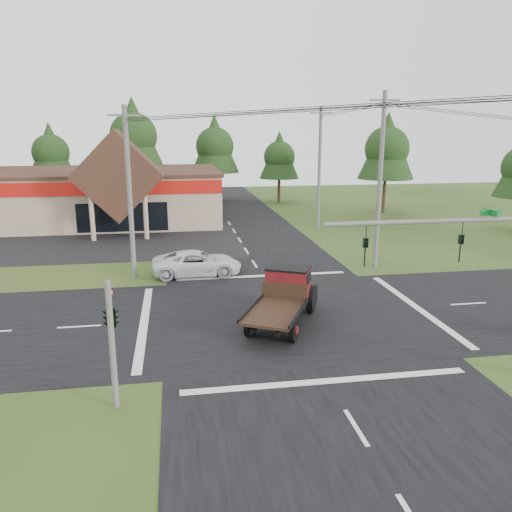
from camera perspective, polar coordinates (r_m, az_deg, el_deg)
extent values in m
plane|color=#294317|center=(25.33, 3.43, -6.74)|extent=(120.00, 120.00, 0.00)
cube|color=black|center=(25.32, 3.43, -6.72)|extent=(12.00, 120.00, 0.02)
cube|color=black|center=(25.32, 3.43, -6.71)|extent=(120.00, 12.00, 0.02)
cube|color=black|center=(43.90, -20.50, 1.37)|extent=(28.00, 14.00, 0.02)
cube|color=tan|center=(54.54, -20.65, 6.33)|extent=(30.00, 15.00, 5.00)
cube|color=#3A1F18|center=(54.30, -20.88, 8.99)|extent=(30.40, 15.40, 0.30)
cube|color=#9C110C|center=(47.03, -22.55, 7.03)|extent=(30.00, 0.12, 1.20)
cube|color=#3A1F18|center=(44.98, -15.43, 8.86)|extent=(7.78, 4.00, 7.78)
cylinder|color=tan|center=(43.99, -18.23, 4.22)|extent=(0.40, 0.40, 4.00)
cylinder|color=tan|center=(43.52, -12.49, 4.49)|extent=(0.40, 0.40, 4.00)
cube|color=black|center=(46.41, -15.00, 4.30)|extent=(8.00, 0.08, 2.60)
cylinder|color=#595651|center=(18.14, 19.92, 3.76)|extent=(8.00, 0.16, 0.16)
imported|color=black|center=(18.83, 22.34, 0.78)|extent=(0.16, 0.20, 1.00)
imported|color=black|center=(17.27, 12.37, 0.40)|extent=(0.16, 0.20, 1.00)
cube|color=#0C6626|center=(19.15, 25.24, 4.52)|extent=(0.80, 0.04, 0.22)
cylinder|color=#595651|center=(17.14, -16.12, -9.84)|extent=(0.20, 0.20, 4.40)
imported|color=black|center=(16.79, -16.39, -4.87)|extent=(0.53, 2.48, 1.00)
sphere|color=#FF0C0C|center=(16.87, -16.38, -4.06)|extent=(0.18, 0.18, 0.18)
cylinder|color=#595651|center=(31.42, -14.24, 6.81)|extent=(0.30, 0.30, 10.50)
cube|color=#595651|center=(31.22, -14.77, 15.30)|extent=(2.00, 0.12, 0.12)
cylinder|color=#595651|center=(33.96, 13.97, 8.19)|extent=(0.30, 0.30, 11.50)
cube|color=#595651|center=(33.86, 14.50, 16.88)|extent=(2.00, 0.12, 0.12)
cylinder|color=#595651|center=(47.12, 7.25, 9.83)|extent=(0.30, 0.30, 11.20)
cube|color=#595651|center=(47.03, 7.44, 15.91)|extent=(2.00, 0.12, 0.12)
cylinder|color=#332316|center=(67.12, -22.03, 6.85)|extent=(0.36, 0.36, 3.50)
cone|color=black|center=(66.76, -22.43, 11.15)|extent=(5.60, 5.60, 6.60)
sphere|color=black|center=(66.77, -22.41, 10.89)|extent=(4.40, 4.40, 4.40)
cylinder|color=#332316|center=(64.61, -13.52, 7.71)|extent=(0.36, 0.36, 4.55)
cone|color=black|center=(64.26, -13.86, 13.53)|extent=(7.28, 7.28, 8.58)
sphere|color=black|center=(64.26, -13.84, 13.18)|extent=(5.72, 5.72, 5.72)
cylinder|color=#332316|center=(65.68, -4.63, 7.84)|extent=(0.36, 0.36, 3.85)
cone|color=black|center=(65.32, -4.73, 12.69)|extent=(6.16, 6.16, 7.26)
sphere|color=black|center=(65.33, -4.73, 12.40)|extent=(4.84, 4.84, 4.84)
cylinder|color=#332316|center=(64.89, 2.64, 7.48)|extent=(0.36, 0.36, 3.15)
cone|color=black|center=(64.53, 2.68, 11.50)|extent=(5.04, 5.04, 5.94)
sphere|color=black|center=(64.55, 2.68, 11.26)|extent=(3.96, 3.96, 3.96)
cylinder|color=#332316|center=(58.40, 14.42, 6.67)|extent=(0.36, 0.36, 3.85)
cone|color=black|center=(57.99, 14.76, 12.12)|extent=(6.16, 6.16, 7.26)
sphere|color=black|center=(58.00, 14.74, 11.79)|extent=(4.84, 4.84, 4.84)
imported|color=silver|center=(32.15, -6.75, -0.81)|extent=(5.71, 2.72, 1.57)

